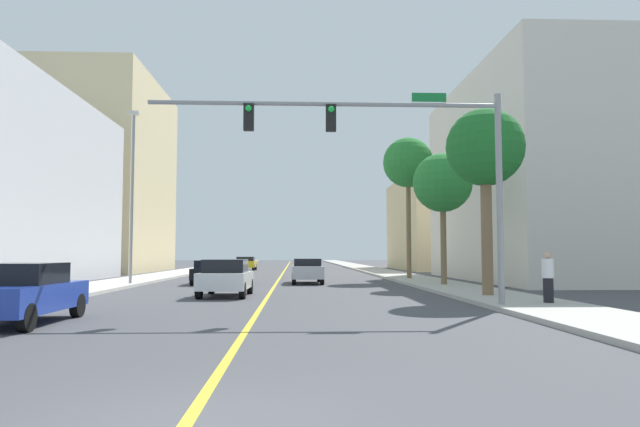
{
  "coord_description": "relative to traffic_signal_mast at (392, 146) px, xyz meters",
  "views": [
    {
      "loc": [
        1.12,
        -5.9,
        1.75
      ],
      "look_at": [
        2.15,
        18.83,
        3.44
      ],
      "focal_mm": 32.55,
      "sensor_mm": 36.0,
      "label": 1
    }
  ],
  "objects": [
    {
      "name": "ground",
      "position": [
        -4.14,
        29.97,
        -5.11
      ],
      "size": [
        192.0,
        192.0,
        0.0
      ],
      "primitive_type": "plane",
      "color": "#47474C"
    },
    {
      "name": "sidewalk_left",
      "position": [
        -12.9,
        29.97,
        -5.04
      ],
      "size": [
        3.24,
        168.0,
        0.15
      ],
      "primitive_type": "cube",
      "color": "beige",
      "rests_on": "ground"
    },
    {
      "name": "sidewalk_right",
      "position": [
        4.62,
        29.97,
        -5.04
      ],
      "size": [
        3.24,
        168.0,
        0.15
      ],
      "primitive_type": "cube",
      "color": "#B2ADA3",
      "rests_on": "ground"
    },
    {
      "name": "lane_marking_center",
      "position": [
        -4.14,
        29.97,
        -5.11
      ],
      "size": [
        0.16,
        144.0,
        0.01
      ],
      "primitive_type": "cube",
      "color": "yellow",
      "rests_on": "ground"
    },
    {
      "name": "building_left_far",
      "position": [
        -23.51,
        37.46,
        3.87
      ],
      "size": [
        14.57,
        17.73,
        17.96
      ],
      "primitive_type": "cube",
      "color": "beige",
      "rests_on": "ground"
    },
    {
      "name": "building_right_near",
      "position": [
        16.37,
        18.89,
        1.45
      ],
      "size": [
        16.85,
        19.69,
        13.11
      ],
      "primitive_type": "cube",
      "color": "silver",
      "rests_on": "ground"
    },
    {
      "name": "building_right_far",
      "position": [
        13.32,
        42.92,
        -0.34
      ],
      "size": [
        10.74,
        17.13,
        9.53
      ],
      "primitive_type": "cube",
      "color": "beige",
      "rests_on": "ground"
    },
    {
      "name": "traffic_signal_mast",
      "position": [
        0.0,
        0.0,
        0.0
      ],
      "size": [
        11.12,
        0.36,
        6.67
      ],
      "color": "gray",
      "rests_on": "sidewalk_right"
    },
    {
      "name": "street_lamp",
      "position": [
        -11.78,
        13.31,
        0.09
      ],
      "size": [
        0.56,
        0.28,
        9.25
      ],
      "color": "gray",
      "rests_on": "sidewalk_left"
    },
    {
      "name": "palm_near",
      "position": [
        4.35,
        4.11,
        0.65
      ],
      "size": [
        3.03,
        3.03,
        7.23
      ],
      "color": "brown",
      "rests_on": "sidewalk_right"
    },
    {
      "name": "palm_mid",
      "position": [
        4.58,
        11.62,
        0.23
      ],
      "size": [
        3.07,
        3.07,
        6.78
      ],
      "color": "brown",
      "rests_on": "sidewalk_right"
    },
    {
      "name": "palm_far",
      "position": [
        4.26,
        19.14,
        2.44
      ],
      "size": [
        3.25,
        3.25,
        9.1
      ],
      "color": "brown",
      "rests_on": "sidewalk_right"
    },
    {
      "name": "car_blue",
      "position": [
        -9.81,
        -3.23,
        -4.34
      ],
      "size": [
        1.91,
        4.12,
        1.5
      ],
      "rotation": [
        0.0,
        0.0,
        3.14
      ],
      "color": "#1E389E",
      "rests_on": "ground"
    },
    {
      "name": "car_silver",
      "position": [
        -2.35,
        15.7,
        -4.36
      ],
      "size": [
        1.8,
        4.5,
        1.43
      ],
      "rotation": [
        0.0,
        0.0,
        0.01
      ],
      "color": "#BCBCC1",
      "rests_on": "ground"
    },
    {
      "name": "car_white",
      "position": [
        -5.84,
        5.75,
        -4.34
      ],
      "size": [
        1.94,
        3.99,
        1.49
      ],
      "rotation": [
        0.0,
        0.0,
        -0.02
      ],
      "color": "white",
      "rests_on": "ground"
    },
    {
      "name": "car_yellow",
      "position": [
        -8.04,
        41.1,
        -4.38
      ],
      "size": [
        1.97,
        4.11,
        1.37
      ],
      "rotation": [
        0.0,
        0.0,
        -0.01
      ],
      "color": "gold",
      "rests_on": "ground"
    },
    {
      "name": "car_black",
      "position": [
        -7.8,
        15.21,
        -4.4
      ],
      "size": [
        2.01,
        4.44,
        1.34
      ],
      "rotation": [
        0.0,
        0.0,
        0.04
      ],
      "color": "black",
      "rests_on": "ground"
    },
    {
      "name": "pedestrian",
      "position": [
        5.14,
        0.57,
        -4.15
      ],
      "size": [
        0.38,
        0.38,
        1.63
      ],
      "rotation": [
        0.0,
        0.0,
        5.68
      ],
      "color": "black",
      "rests_on": "sidewalk_right"
    }
  ]
}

